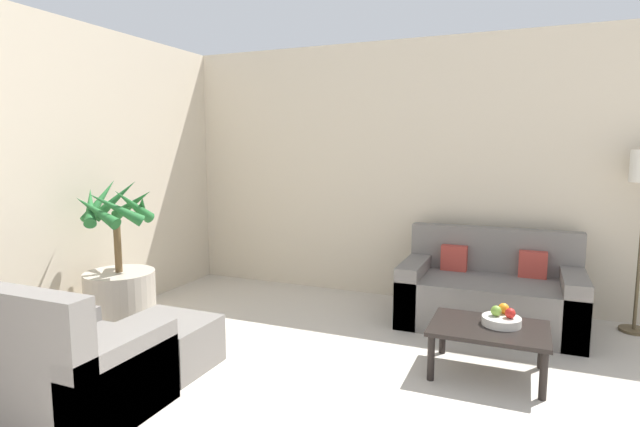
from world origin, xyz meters
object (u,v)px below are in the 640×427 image
at_px(apple_red, 510,313).
at_px(armchair, 77,373).
at_px(sofa_loveseat, 490,294).
at_px(apple_green, 496,311).
at_px(orange_fruit, 503,308).
at_px(ottoman, 168,343).
at_px(coffee_table, 489,333).
at_px(fruit_bowl, 501,321).
at_px(potted_palm, 120,286).

bearing_deg(apple_red, armchair, -145.69).
height_order(sofa_loveseat, apple_red, sofa_loveseat).
distance_m(apple_red, apple_green, 0.09).
bearing_deg(orange_fruit, ottoman, -157.96).
bearing_deg(orange_fruit, apple_green, -119.93).
height_order(coffee_table, fruit_bowl, fruit_bowl).
height_order(potted_palm, coffee_table, potted_palm).
distance_m(coffee_table, armchair, 2.69).
height_order(potted_palm, armchair, potted_palm).
distance_m(armchair, ottoman, 0.78).
xyz_separation_m(coffee_table, apple_red, (0.13, 0.05, 0.14)).
distance_m(sofa_loveseat, armchair, 3.37).
xyz_separation_m(sofa_loveseat, fruit_bowl, (0.15, -1.00, 0.10)).
xyz_separation_m(coffee_table, orange_fruit, (0.08, 0.14, 0.15)).
relative_size(sofa_loveseat, apple_green, 20.60).
height_order(sofa_loveseat, apple_green, sofa_loveseat).
bearing_deg(ottoman, sofa_loveseat, 41.07).
xyz_separation_m(potted_palm, orange_fruit, (3.11, 0.50, 0.04)).
height_order(apple_red, ottoman, apple_red).
bearing_deg(coffee_table, ottoman, -160.44).
bearing_deg(ottoman, coffee_table, 19.56).
distance_m(sofa_loveseat, ottoman, 2.80).
distance_m(potted_palm, apple_red, 3.19).
bearing_deg(ottoman, orange_fruit, 22.04).
distance_m(sofa_loveseat, coffee_table, 1.07).
height_order(coffee_table, ottoman, same).
relative_size(apple_red, ottoman, 0.11).
distance_m(potted_palm, apple_green, 3.10).
distance_m(potted_palm, fruit_bowl, 3.14).
bearing_deg(fruit_bowl, apple_red, -6.73).
bearing_deg(apple_green, fruit_bowl, -9.79).
bearing_deg(apple_red, ottoman, -160.29).
bearing_deg(coffee_table, sofa_loveseat, 93.67).
height_order(potted_palm, fruit_bowl, potted_palm).
height_order(apple_red, orange_fruit, orange_fruit).
bearing_deg(coffee_table, orange_fruit, 59.83).
xyz_separation_m(fruit_bowl, orange_fruit, (0.00, 0.08, 0.07)).
distance_m(potted_palm, orange_fruit, 3.15).
xyz_separation_m(sofa_loveseat, apple_green, (0.11, -1.00, 0.17)).
bearing_deg(apple_green, coffee_table, -120.42).
distance_m(sofa_loveseat, apple_green, 1.01).
xyz_separation_m(apple_green, orange_fruit, (0.04, 0.07, 0.00)).
bearing_deg(apple_red, coffee_table, -157.90).
distance_m(sofa_loveseat, fruit_bowl, 1.02).
bearing_deg(ottoman, apple_green, 20.78).
bearing_deg(armchair, ottoman, 87.52).
relative_size(apple_green, orange_fruit, 0.97).
distance_m(apple_red, orange_fruit, 0.10).
bearing_deg(potted_palm, apple_red, 7.40).
xyz_separation_m(armchair, ottoman, (0.03, 0.77, -0.10)).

